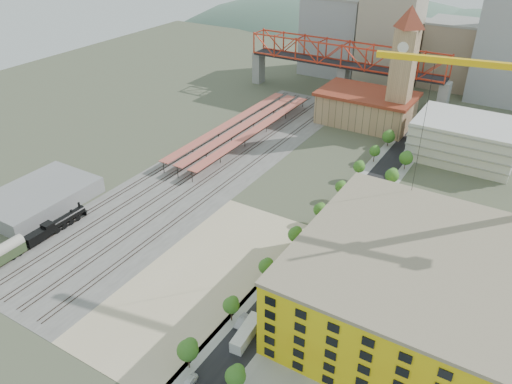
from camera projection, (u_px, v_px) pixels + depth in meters
The scene contains 31 objects.
ground at pixel (278, 220), 143.72m from camera, with size 400.00×400.00×0.00m, color #474C38.
ballast_strip at pixel (212, 166), 172.73m from camera, with size 36.00×165.00×0.06m, color #605E59.
dirt_lot at pixel (202, 276), 122.30m from camera, with size 28.00×67.00×0.06m, color tan.
street_asphalt at pixel (350, 212), 147.57m from camera, with size 12.00×170.00×0.06m, color black.
sidewalk_west at pixel (333, 207), 150.04m from camera, with size 3.00×170.00×0.04m, color gray.
sidewalk_east at pixel (368, 217), 145.11m from camera, with size 3.00×170.00×0.04m, color gray.
construction_pad at pixel (414, 323), 108.79m from camera, with size 50.00×90.00×0.06m, color gray.
rail_tracks at pixel (208, 165), 173.48m from camera, with size 26.56×160.00×0.18m.
platform_canopies at pixel (243, 126), 193.21m from camera, with size 16.00×80.00×4.12m.
station_hall at pixel (366, 108), 202.95m from camera, with size 38.00×24.00×13.10m.
clock_tower at pixel (404, 60), 184.48m from camera, with size 12.00×12.00×52.00m.
parking_garage at pixel (465, 139), 175.56m from camera, with size 34.00×26.00×14.00m, color silver.
truss_bridge at pixel (345, 58), 222.68m from camera, with size 94.00×9.60×25.60m.
construction_building at pixel (407, 285), 105.38m from camera, with size 44.60×50.60×18.80m.
warehouse at pixel (39, 197), 149.97m from camera, with size 22.00×32.00×5.00m, color gray.
street_trees at pixel (337, 228), 140.22m from camera, with size 15.40×124.40×8.00m.
skyline at pixel (441, 40), 233.58m from camera, with size 133.00×46.00×60.00m.
distant_hills at pixel (509, 159), 355.13m from camera, with size 647.00×264.00×227.00m.
locomotive at pixel (58, 224), 138.48m from camera, with size 2.70×20.83×5.21m.
site_trailer_a at pixel (246, 333), 104.49m from camera, with size 2.67×10.15×2.78m, color silver.
site_trailer_b at pixel (288, 283), 118.10m from camera, with size 2.53×9.63×2.64m, color silver.
site_trailer_c at pixel (311, 255), 127.26m from camera, with size 2.68×10.20×2.79m, color silver.
site_trailer_d at pixel (328, 236), 134.95m from camera, with size 2.33×8.86×2.42m, color silver.
car_0 at pixel (189, 382), 94.63m from camera, with size 1.75×4.35×1.48m, color white.
car_1 at pixel (242, 321), 108.32m from camera, with size 1.59×4.56×1.50m, color #A2A2A8.
car_2 at pixel (310, 243), 132.97m from camera, with size 2.33×5.05×1.40m, color black.
car_3 at pixel (326, 224), 140.74m from camera, with size 2.06×5.07×1.47m, color navy.
car_4 at pixel (289, 303), 113.22m from camera, with size 1.60×3.98×1.35m, color white.
car_5 at pixel (311, 274), 121.90m from camera, with size 1.67×4.80×1.58m, color #98989D.
car_6 at pixel (368, 203), 150.55m from camera, with size 2.23×4.83×1.34m, color black.
car_7 at pixel (391, 174), 166.40m from camera, with size 2.05×5.05×1.47m, color #1A1E4D.
Camera 1 is at (56.79, -105.64, 79.87)m, focal length 35.00 mm.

